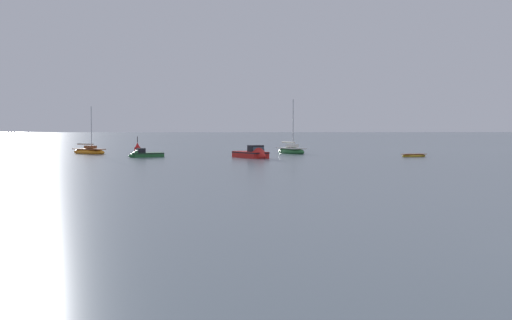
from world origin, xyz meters
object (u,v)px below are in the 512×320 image
object	(u,v)px
sailboat_moored_0	(291,151)
motorboat_moored_5	(254,155)
channel_buoy	(137,148)
motorboat_moored_1	(143,155)
sailboat_moored_1	(89,151)
rowboat_moored_0	(414,156)

from	to	relation	value
sailboat_moored_0	motorboat_moored_5	xyz separation A→B (m)	(-5.69, -13.10, 0.01)
motorboat_moored_5	channel_buoy	distance (m)	28.46
motorboat_moored_1	sailboat_moored_1	bearing A→B (deg)	-74.57
motorboat_moored_1	rowboat_moored_0	bearing A→B (deg)	157.00
motorboat_moored_5	sailboat_moored_1	bearing A→B (deg)	-151.69
rowboat_moored_0	channel_buoy	xyz separation A→B (m)	(-34.81, 21.66, 0.33)
sailboat_moored_0	rowboat_moored_0	xyz separation A→B (m)	(13.32, -11.08, -0.19)
rowboat_moored_0	sailboat_moored_1	size ratio (longest dim) A/B	0.51
rowboat_moored_0	sailboat_moored_0	bearing A→B (deg)	127.01
rowboat_moored_0	motorboat_moored_5	xyz separation A→B (m)	(-19.01, -2.02, 0.20)
sailboat_moored_0	motorboat_moored_5	world-z (taller)	sailboat_moored_0
sailboat_moored_0	channel_buoy	distance (m)	23.95
motorboat_moored_1	rowboat_moored_0	distance (m)	31.92
sailboat_moored_1	motorboat_moored_5	world-z (taller)	sailboat_moored_1
motorboat_moored_1	motorboat_moored_5	distance (m)	13.23
channel_buoy	sailboat_moored_1	bearing A→B (deg)	-117.88
sailboat_moored_0	channel_buoy	xyz separation A→B (m)	(-21.49, 10.58, 0.13)
motorboat_moored_5	channel_buoy	world-z (taller)	channel_buoy
sailboat_moored_0	channel_buoy	bearing A→B (deg)	-135.46
motorboat_moored_1	rowboat_moored_0	size ratio (longest dim) A/B	1.34
sailboat_moored_1	motorboat_moored_5	xyz separation A→B (m)	(21.02, -13.80, 0.05)
sailboat_moored_1	sailboat_moored_0	bearing A→B (deg)	38.60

